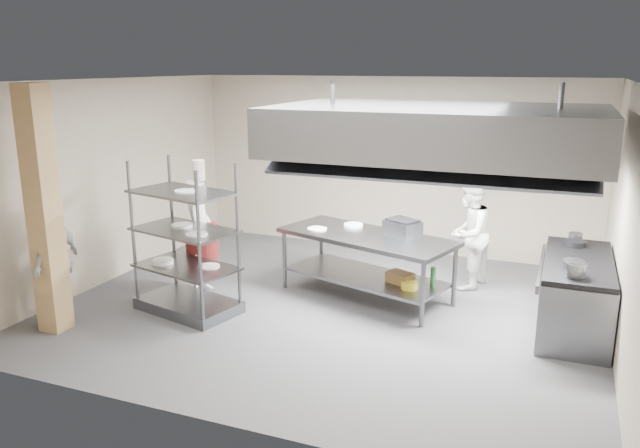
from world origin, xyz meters
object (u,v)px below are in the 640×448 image
at_px(island, 366,266).
at_px(pass_rack, 185,238).
at_px(chef_line, 468,234).
at_px(griddle, 402,229).
at_px(stockpot, 574,268).
at_px(chef_plating, 56,262).
at_px(cooking_range, 575,296).
at_px(chef_head, 200,237).

bearing_deg(island, pass_rack, -129.35).
distance_m(chef_line, griddle, 1.15).
distance_m(island, stockpot, 2.81).
bearing_deg(island, chef_plating, -128.73).
distance_m(cooking_range, chef_plating, 6.48).
bearing_deg(cooking_range, chef_plating, -160.09).
bearing_deg(pass_rack, chef_head, 120.34).
distance_m(cooking_range, stockpot, 0.86).
relative_size(chef_line, griddle, 3.65).
distance_m(cooking_range, chef_line, 1.83).
xyz_separation_m(island, stockpot, (2.66, -0.73, 0.53)).
relative_size(cooking_range, chef_head, 1.21).
relative_size(chef_plating, stockpot, 6.58).
height_order(chef_head, chef_line, chef_head).
bearing_deg(pass_rack, chef_line, 48.24).
distance_m(pass_rack, cooking_range, 4.98).
relative_size(cooking_range, stockpot, 8.26).
relative_size(pass_rack, cooking_range, 1.00).
height_order(pass_rack, chef_head, pass_rack).
height_order(chef_plating, griddle, chef_plating).
height_order(pass_rack, chef_line, pass_rack).
bearing_deg(chef_line, cooking_range, 68.55).
bearing_deg(chef_plating, cooking_range, 95.76).
bearing_deg(stockpot, pass_rack, -172.28).
relative_size(pass_rack, chef_head, 1.21).
bearing_deg(stockpot, chef_head, 179.70).
relative_size(chef_line, chef_plating, 1.02).
xyz_separation_m(cooking_range, stockpot, (-0.07, -0.64, 0.56)).
height_order(chef_plating, stockpot, chef_plating).
relative_size(chef_head, chef_line, 1.02).
relative_size(island, chef_head, 1.48).
relative_size(chef_plating, griddle, 3.57).
height_order(island, cooking_range, island).
bearing_deg(griddle, chef_line, 74.98).
height_order(chef_head, chef_plating, chef_head).
distance_m(chef_head, stockpot, 4.91).
relative_size(griddle, stockpot, 1.84).
bearing_deg(chef_line, pass_rack, -42.74).
height_order(island, chef_plating, chef_plating).
bearing_deg(stockpot, island, 164.75).
xyz_separation_m(pass_rack, griddle, (2.52, 1.46, 0.02)).
relative_size(chef_head, stockpot, 6.85).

